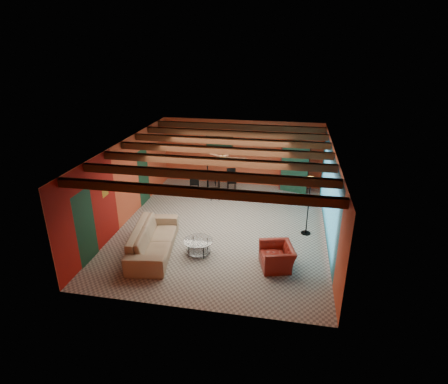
% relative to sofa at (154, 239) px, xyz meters
% --- Properties ---
extents(room, '(6.52, 8.01, 2.71)m').
position_rel_sofa_xyz_m(room, '(1.66, 1.95, 1.97)').
color(room, '#9C968B').
rests_on(room, ground).
extents(sofa, '(1.45, 2.80, 0.78)m').
position_rel_sofa_xyz_m(sofa, '(0.00, 0.00, 0.00)').
color(sofa, '#937A5F').
rests_on(sofa, ground).
extents(armchair, '(1.06, 1.14, 0.62)m').
position_rel_sofa_xyz_m(armchair, '(3.50, -0.11, -0.08)').
color(armchair, maroon).
rests_on(armchair, ground).
extents(coffee_table, '(0.88, 0.88, 0.43)m').
position_rel_sofa_xyz_m(coffee_table, '(1.28, 0.12, -0.17)').
color(coffee_table, white).
rests_on(coffee_table, ground).
extents(dining_table, '(2.22, 2.22, 0.92)m').
position_rel_sofa_xyz_m(dining_table, '(0.71, 4.70, 0.07)').
color(dining_table, silver).
rests_on(dining_table, ground).
extents(armoire, '(1.15, 0.80, 1.83)m').
position_rel_sofa_xyz_m(armoire, '(3.86, 5.54, 0.52)').
color(armoire, maroon).
rests_on(armoire, ground).
extents(floor_lamp, '(0.37, 0.37, 1.86)m').
position_rel_sofa_xyz_m(floor_lamp, '(4.31, 1.89, 0.54)').
color(floor_lamp, black).
rests_on(floor_lamp, ground).
extents(ceiling_fan, '(1.50, 1.50, 0.44)m').
position_rel_sofa_xyz_m(ceiling_fan, '(1.66, 1.84, 1.97)').
color(ceiling_fan, '#472614').
rests_on(ceiling_fan, ceiling).
extents(painting, '(1.05, 0.03, 0.65)m').
position_rel_sofa_xyz_m(painting, '(0.76, 5.80, 1.26)').
color(painting, black).
rests_on(painting, wall_back).
extents(potted_plant, '(0.42, 0.36, 0.45)m').
position_rel_sofa_xyz_m(potted_plant, '(3.86, 5.54, 1.66)').
color(potted_plant, '#26661E').
rests_on(potted_plant, armoire).
extents(vase, '(0.23, 0.23, 0.19)m').
position_rel_sofa_xyz_m(vase, '(0.71, 4.70, 0.63)').
color(vase, orange).
rests_on(vase, dining_table).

